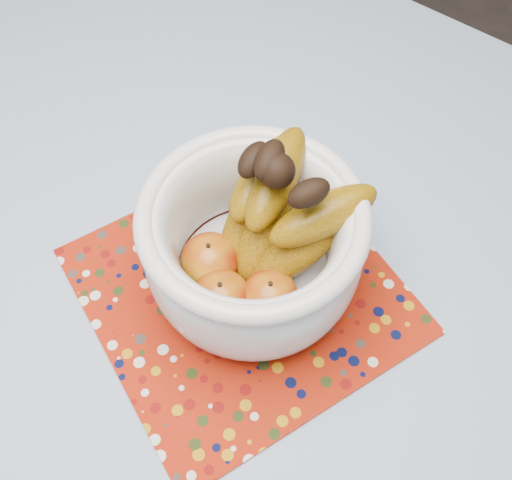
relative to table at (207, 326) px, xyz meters
The scene contains 4 objects.
table is the anchor object (origin of this frame).
tablecloth 0.08m from the table, ahead, with size 1.32×1.32×0.01m, color #6282A4.
placemat 0.10m from the table, 47.18° to the left, with size 0.35×0.35×0.00m, color maroon.
fruit_bowl 0.20m from the table, 57.68° to the left, with size 0.26×0.26×0.21m.
Camera 1 is at (0.26, -0.22, 1.41)m, focal length 42.00 mm.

